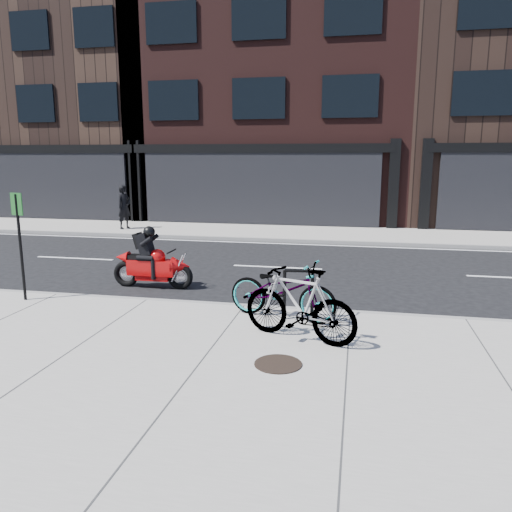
% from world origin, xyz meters
% --- Properties ---
extents(ground, '(120.00, 120.00, 0.00)m').
position_xyz_m(ground, '(0.00, 0.00, 0.00)').
color(ground, black).
rests_on(ground, ground).
extents(sidewalk_near, '(60.00, 6.00, 0.13)m').
position_xyz_m(sidewalk_near, '(0.00, -5.00, 0.07)').
color(sidewalk_near, gray).
rests_on(sidewalk_near, ground).
extents(sidewalk_far, '(60.00, 3.50, 0.13)m').
position_xyz_m(sidewalk_far, '(0.00, 7.75, 0.07)').
color(sidewalk_far, gray).
rests_on(sidewalk_far, ground).
extents(building_midwest, '(10.00, 10.00, 12.00)m').
position_xyz_m(building_midwest, '(-12.00, 14.50, 6.00)').
color(building_midwest, black).
rests_on(building_midwest, ground).
extents(building_center, '(12.00, 10.00, 14.50)m').
position_xyz_m(building_center, '(-2.00, 14.50, 7.25)').
color(building_center, black).
rests_on(building_center, ground).
extents(bike_rack, '(0.54, 0.12, 0.91)m').
position_xyz_m(bike_rack, '(1.11, -2.60, 0.66)').
color(bike_rack, black).
rests_on(bike_rack, sidewalk_near).
extents(bicycle_front, '(2.10, 1.17, 1.05)m').
position_xyz_m(bicycle_front, '(0.83, -2.60, 0.65)').
color(bicycle_front, gray).
rests_on(bicycle_front, sidewalk_near).
extents(bicycle_rear, '(1.98, 1.17, 1.15)m').
position_xyz_m(bicycle_rear, '(1.24, -3.57, 0.70)').
color(bicycle_rear, gray).
rests_on(bicycle_rear, sidewalk_near).
extents(motorcycle, '(1.90, 0.40, 1.42)m').
position_xyz_m(motorcycle, '(-2.35, -0.64, 0.58)').
color(motorcycle, black).
rests_on(motorcycle, ground).
extents(pedestrian, '(0.61, 0.73, 1.71)m').
position_xyz_m(pedestrian, '(-6.91, 7.14, 0.98)').
color(pedestrian, black).
rests_on(pedestrian, sidewalk_far).
extents(manhole_cover, '(0.77, 0.77, 0.02)m').
position_xyz_m(manhole_cover, '(1.07, -4.58, 0.14)').
color(manhole_cover, black).
rests_on(manhole_cover, sidewalk_near).
extents(sign_post, '(0.28, 0.08, 2.12)m').
position_xyz_m(sign_post, '(-4.37, -2.47, 1.40)').
color(sign_post, black).
rests_on(sign_post, sidewalk_near).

